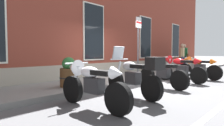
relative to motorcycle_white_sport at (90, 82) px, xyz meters
The scene contains 12 objects.
ground_plane 3.43m from the motorcycle_white_sport, 20.09° to the left, with size 140.00×140.00×0.00m, color #4C4C4F.
sidewalk 3.94m from the motorcycle_white_sport, 35.62° to the left, with size 31.39×2.23×0.14m, color slate.
brick_pub_facade 8.23m from the motorcycle_white_sport, 65.10° to the left, with size 25.39×7.01×7.71m.
motorcycle_white_sport is the anchor object (origin of this frame).
motorcycle_silver_touring 1.47m from the motorcycle_white_sport, ahead, with size 0.83×2.08×1.36m.
motorcycle_black_naked 3.24m from the motorcycle_white_sport, ahead, with size 0.68×1.98×0.93m.
motorcycle_red_sport 4.89m from the motorcycle_white_sport, ahead, with size 0.65×2.12×1.08m.
motorcycle_orange_sport 6.40m from the motorcycle_white_sport, ahead, with size 0.72×2.05×1.01m.
pedestrian_tan_coat 9.36m from the motorcycle_white_sport, 11.11° to the left, with size 0.65×0.26×1.61m.
pedestrian_striped_shirt 10.27m from the motorcycle_white_sport, 11.39° to the left, with size 0.37×0.63×1.62m.
parking_sign 4.55m from the motorcycle_white_sport, 21.40° to the left, with size 0.36×0.07×2.55m.
barrel_planter 1.98m from the motorcycle_white_sport, 67.96° to the left, with size 0.56×0.56×0.90m.
Camera 1 is at (-5.87, -4.24, 1.17)m, focal length 30.99 mm.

